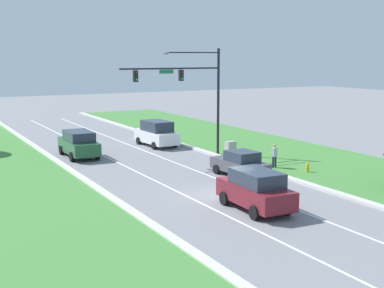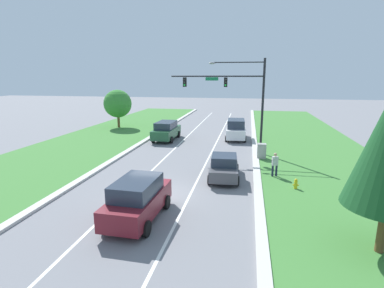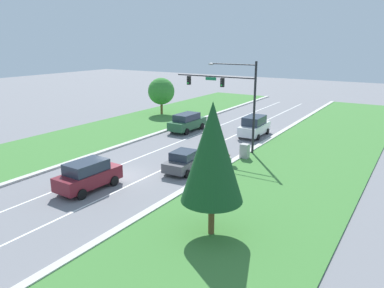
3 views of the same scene
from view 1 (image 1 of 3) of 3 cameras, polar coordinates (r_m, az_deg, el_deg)
name	(u,v)px [view 1 (image 1 of 3)]	position (r m, az deg, el deg)	size (l,w,h in m)	color
ground_plane	(223,196)	(29.38, 3.37, -5.54)	(160.00, 160.00, 0.00)	slate
curb_strip_right	(304,183)	(32.61, 11.87, -4.09)	(0.50, 90.00, 0.15)	beige
curb_strip_left	(127,208)	(26.92, -6.99, -6.82)	(0.50, 90.00, 0.15)	beige
grass_verge_right	(368,174)	(36.17, 18.24, -3.09)	(10.00, 90.00, 0.08)	#427F38
grass_verge_left	(18,225)	(25.58, -18.10, -8.18)	(10.00, 90.00, 0.08)	#427F38
lane_stripe_inner_left	(195,200)	(28.50, 0.27, -5.98)	(0.14, 81.00, 0.01)	white
lane_stripe_inner_right	(251,192)	(30.34, 6.27, -5.09)	(0.14, 81.00, 0.01)	white
traffic_signal_mast	(192,85)	(39.57, 0.01, 6.28)	(8.03, 0.41, 8.13)	black
white_suv	(157,133)	(45.34, -3.81, 1.14)	(2.31, 4.89, 2.16)	white
burgundy_suv	(256,190)	(26.64, 6.79, -4.85)	(2.23, 4.65, 2.01)	maroon
forest_suv	(79,144)	(41.15, -11.99, 0.05)	(2.21, 5.10, 1.99)	#235633
graphite_sedan	(240,164)	(33.96, 5.17, -2.11)	(2.15, 4.29, 1.65)	#4C4C51
utility_cabinet	(230,150)	(39.78, 4.11, -0.64)	(0.70, 0.60, 1.31)	#9E9E99
pedestrian	(274,155)	(36.52, 8.78, -1.17)	(0.42, 0.31, 1.69)	#232842
fire_hydrant	(308,168)	(35.66, 12.22, -2.50)	(0.34, 0.20, 0.70)	gold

